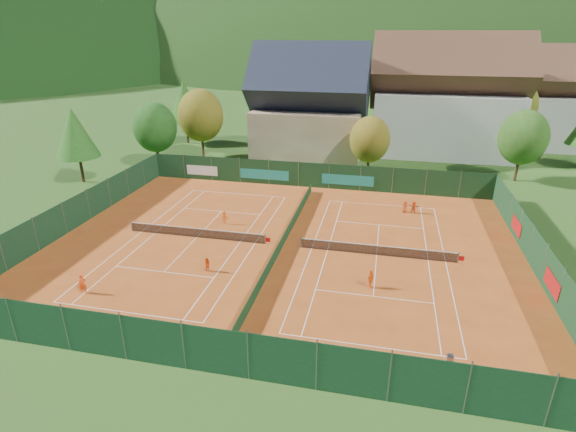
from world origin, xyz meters
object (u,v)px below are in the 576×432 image
(player_right_far_b, at_px, (414,207))
(player_right_far_a, at_px, (405,207))
(player_left_near, at_px, (82,284))
(player_right_near, at_px, (371,279))
(player_left_mid, at_px, (207,265))
(player_left_far, at_px, (224,217))
(hotel_block_b, at_px, (533,104))
(chalet, at_px, (310,111))
(ball_hopper, at_px, (450,358))
(hotel_block_a, at_px, (445,103))

(player_right_far_b, bearing_deg, player_right_far_a, 3.01)
(player_left_near, bearing_deg, player_right_far_a, 14.95)
(player_left_near, bearing_deg, player_right_near, -12.90)
(player_right_far_b, bearing_deg, player_left_mid, 48.67)
(player_left_far, relative_size, player_right_far_a, 1.07)
(hotel_block_b, distance_m, player_right_far_b, 39.10)
(player_left_near, distance_m, player_left_far, 14.94)
(chalet, xyz_separation_m, player_left_near, (-9.16, -40.37, -5.89))
(player_left_far, xyz_separation_m, player_right_far_a, (17.02, 6.72, -0.04))
(hotel_block_b, height_order, ball_hopper, hotel_block_b)
(hotel_block_b, relative_size, player_left_far, 13.12)
(hotel_block_a, relative_size, player_right_near, 15.11)
(hotel_block_a, xyz_separation_m, ball_hopper, (-3.57, -48.62, -6.83))
(chalet, height_order, hotel_block_b, chalet)
(chalet, height_order, ball_hopper, chalet)
(hotel_block_b, height_order, player_right_far_a, hotel_block_b)
(hotel_block_a, distance_m, player_right_far_a, 27.24)
(player_left_far, relative_size, player_right_far_b, 1.03)
(hotel_block_a, bearing_deg, player_right_far_a, -102.21)
(ball_hopper, distance_m, player_right_far_a, 22.92)
(chalet, height_order, player_right_near, chalet)
(player_right_far_a, bearing_deg, player_left_near, 13.96)
(hotel_block_b, height_order, player_right_far_b, hotel_block_b)
(player_left_mid, relative_size, player_right_near, 0.84)
(chalet, bearing_deg, player_right_far_b, -54.20)
(player_left_near, xyz_separation_m, player_left_far, (5.57, 13.87, -0.08))
(chalet, bearing_deg, player_left_near, -102.78)
(player_right_far_b, bearing_deg, chalet, -50.24)
(chalet, xyz_separation_m, player_right_far_a, (13.42, -19.79, -6.01))
(ball_hopper, distance_m, player_left_near, 24.69)
(hotel_block_a, relative_size, player_left_near, 14.65)
(ball_hopper, bearing_deg, hotel_block_a, 85.80)
(hotel_block_b, height_order, player_left_far, hotel_block_b)
(ball_hopper, height_order, player_right_far_a, player_right_far_a)
(player_left_mid, distance_m, player_right_near, 12.42)
(player_left_mid, bearing_deg, player_right_far_a, 59.84)
(hotel_block_a, height_order, player_right_near, hotel_block_a)
(chalet, distance_m, hotel_block_a, 19.94)
(ball_hopper, bearing_deg, chalet, 109.90)
(hotel_block_b, bearing_deg, chalet, -157.01)
(hotel_block_b, height_order, player_left_mid, hotel_block_b)
(player_left_near, xyz_separation_m, player_left_mid, (7.46, 4.76, -0.14))
(chalet, relative_size, player_left_mid, 13.47)
(ball_hopper, distance_m, player_left_far, 24.93)
(chalet, xyz_separation_m, player_right_far_b, (14.28, -19.80, -5.99))
(player_left_near, height_order, player_right_far_a, player_left_near)
(player_left_mid, distance_m, player_left_far, 9.30)
(hotel_block_b, xyz_separation_m, player_right_far_b, (-18.72, -33.80, -5.98))
(player_right_near, xyz_separation_m, player_right_far_a, (2.71, 15.45, -0.10))
(player_left_near, bearing_deg, hotel_block_a, 31.32)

